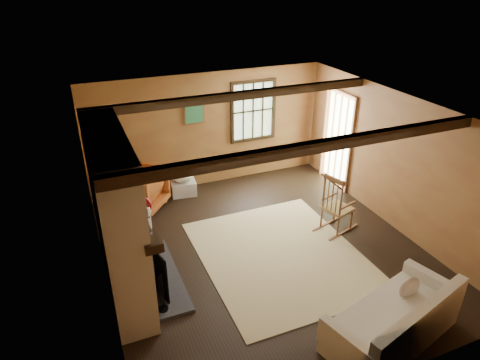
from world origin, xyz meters
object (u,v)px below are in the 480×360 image
fireplace (120,223)px  armchair (138,190)px  laundry_basket (184,188)px  rocking_chair (336,207)px  sofa (396,323)px

fireplace → armchair: size_ratio=2.64×
laundry_basket → armchair: (-0.95, -0.23, 0.26)m
fireplace → laundry_basket: bearing=57.7°
rocking_chair → armchair: 3.72m
fireplace → armchair: 2.38m
fireplace → laundry_basket: 3.03m
sofa → armchair: 5.09m
laundry_basket → armchair: bearing=-166.1°
laundry_basket → rocking_chair: bearing=-47.3°
sofa → laundry_basket: (-1.40, 4.75, -0.12)m
fireplace → armchair: fireplace is taller
fireplace → laundry_basket: size_ratio=4.80×
armchair → rocking_chair: bearing=95.7°
rocking_chair → sofa: (-0.73, -2.43, -0.19)m
rocking_chair → sofa: bearing=146.0°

